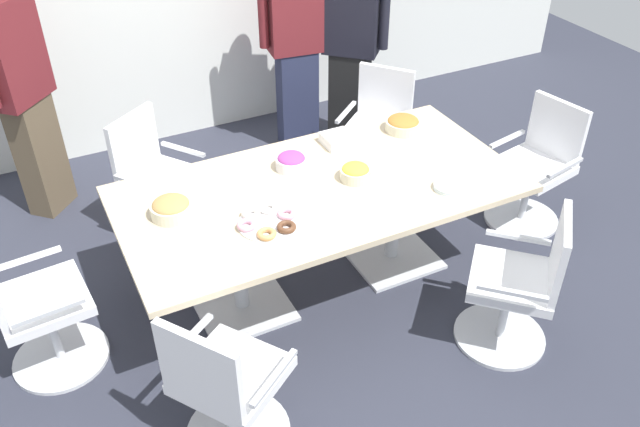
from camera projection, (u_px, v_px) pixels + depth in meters
ground_plane at (320, 281)px, 4.41m from camera, size 10.00×10.00×0.01m
conference_table at (320, 204)px, 4.04m from camera, size 2.40×1.20×0.75m
office_chair_0 at (226, 390)px, 3.17m from camera, size 0.75×0.75×0.91m
office_chair_1 at (520, 289)px, 3.74m from camera, size 0.76×0.76×0.91m
office_chair_2 at (535, 171)px, 4.75m from camera, size 0.63×0.63×0.91m
office_chair_3 at (377, 135)px, 5.17m from camera, size 0.76×0.76×0.91m
office_chair_4 at (158, 185)px, 4.60m from camera, size 0.75×0.75×0.91m
office_chair_5 at (35, 312)px, 3.59m from camera, size 0.58×0.58×0.91m
person_standing_0 at (21, 87)px, 4.53m from camera, size 0.48×0.50×1.87m
person_standing_1 at (296, 41)px, 5.35m from camera, size 0.62×0.27×1.78m
person_standing_2 at (351, 43)px, 5.38m from camera, size 0.50×0.48×1.74m
snack_bowl_chips_yellow at (355, 172)px, 4.00m from camera, size 0.19×0.19×0.10m
snack_bowl_pretzels at (403, 124)px, 4.50m from camera, size 0.24×0.24×0.10m
snack_bowl_cookies at (171, 208)px, 3.70m from camera, size 0.24×0.24×0.11m
snack_bowl_candy_mix at (291, 161)px, 4.10m from camera, size 0.19×0.19×0.11m
donut_platter at (268, 221)px, 3.65m from camera, size 0.35×0.34×0.04m
plate_stack at (449, 187)px, 3.94m from camera, size 0.19×0.19×0.03m
napkin_pile at (337, 140)px, 4.35m from camera, size 0.19×0.19×0.07m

